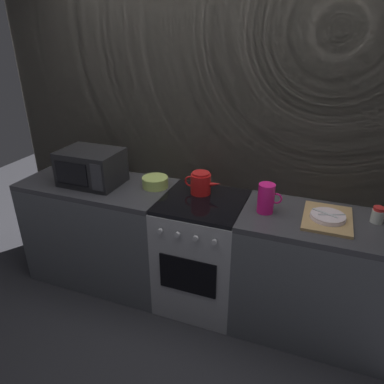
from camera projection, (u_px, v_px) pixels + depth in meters
The scene contains 11 objects.
ground_plane at pixel (201, 298), 2.92m from camera, with size 8.00×8.00×0.00m, color #2D2D33.
back_wall at pixel (217, 147), 2.69m from camera, with size 3.60×0.05×2.40m.
counter_left at pixel (102, 231), 3.02m from camera, with size 1.20×0.60×0.90m.
stove_unit at pixel (202, 253), 2.73m from camera, with size 0.60×0.63×0.90m.
counter_right at pixel (325, 279), 2.44m from camera, with size 1.20×0.60×0.90m.
microwave at pixel (91, 167), 2.76m from camera, with size 0.46×0.35×0.27m.
kettle at pixel (201, 183), 2.61m from camera, with size 0.28×0.15×0.17m.
mixing_bowl at pixel (155, 182), 2.73m from camera, with size 0.20×0.20×0.08m, color #B7D166.
pitcher at pixel (266, 198), 2.33m from camera, with size 0.16×0.11×0.20m.
dish_pile at pixel (328, 218), 2.26m from camera, with size 0.30×0.40×0.06m.
spice_jar at pixel (378, 215), 2.23m from camera, with size 0.08×0.08×0.10m.
Camera 1 is at (0.74, -2.16, 2.02)m, focal length 33.17 mm.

